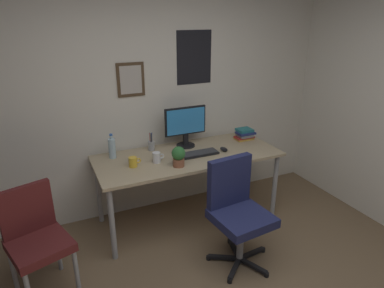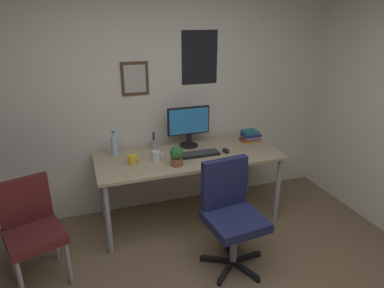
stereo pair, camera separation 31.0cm
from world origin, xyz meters
name	(u,v)px [view 1 (the left image)]	position (x,y,z in m)	size (l,w,h in m)	color
wall_back	(144,95)	(0.00, 2.15, 1.30)	(4.40, 0.10, 2.60)	silver
desk	(188,161)	(0.29, 1.68, 0.68)	(1.88, 0.78, 0.75)	tan
office_chair	(237,207)	(0.41, 0.91, 0.53)	(0.56, 0.57, 0.95)	#1E234C
side_chair	(36,235)	(-1.19, 1.24, 0.50)	(0.53, 0.53, 0.88)	#591E1E
monitor	(185,125)	(0.36, 1.91, 0.99)	(0.46, 0.20, 0.43)	black
keyboard	(197,154)	(0.37, 1.63, 0.76)	(0.43, 0.15, 0.03)	black
computer_mouse	(224,149)	(0.67, 1.62, 0.77)	(0.06, 0.11, 0.04)	black
water_bottle	(112,148)	(-0.43, 1.91, 0.86)	(0.07, 0.07, 0.25)	silver
coffee_mug_near	(133,162)	(-0.30, 1.62, 0.80)	(0.12, 0.08, 0.09)	yellow
coffee_mug_far	(157,157)	(-0.06, 1.62, 0.80)	(0.11, 0.08, 0.10)	white
potted_plant	(178,156)	(0.10, 1.46, 0.86)	(0.13, 0.13, 0.19)	brown
pen_cup	(151,145)	(-0.01, 1.95, 0.81)	(0.07, 0.07, 0.20)	#9EA0A5
book_stack_left	(245,134)	(1.06, 1.83, 0.81)	(0.21, 0.17, 0.12)	gold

